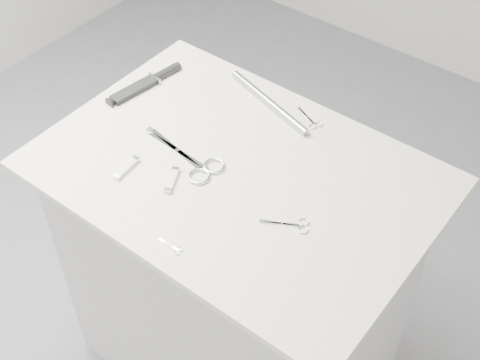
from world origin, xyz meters
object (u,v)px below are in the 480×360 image
Objects in this scene: plinth at (237,280)px; tiny_scissors at (173,247)px; large_shears at (196,164)px; metal_rail at (269,102)px; embroidery_scissors_a at (294,225)px; sheathed_knife at (149,82)px; pocket_knife_b at (172,180)px; pocket_knife_a at (127,168)px; embroidery_scissors_b at (311,121)px.

tiny_scissors is (0.04, -0.29, 0.47)m from plinth.
metal_rail is (0.01, 0.31, 0.01)m from large_shears.
metal_rail is at bearing 104.67° from embroidery_scissors_a.
metal_rail is at bearing -59.35° from sheathed_knife.
metal_rail reaches higher than embroidery_scissors_a.
embroidery_scissors_a is 1.33× the size of pocket_knife_b.
large_shears is at bearing -109.46° from sheathed_knife.
plinth is 10.23× the size of pocket_knife_a.
sheathed_knife reaches higher than pocket_knife_a.
large_shears is 0.35m from embroidery_scissors_b.
sheathed_knife is 2.89× the size of pocket_knife_b.
plinth is at bearing -71.38° from metal_rail.
plinth is 0.48m from large_shears.
embroidery_scissors_a is at bearing -104.50° from pocket_knife_b.
sheathed_knife is at bearing 134.70° from embroidery_scissors_a.
metal_rail is (-0.31, 0.32, 0.01)m from embroidery_scissors_a.
sheathed_knife is at bearing 24.80° from pocket_knife_b.
sheathed_knife reaches higher than embroidery_scissors_a.
sheathed_knife is (-0.46, 0.41, 0.01)m from tiny_scissors.
metal_rail is (-0.13, 0.55, 0.01)m from tiny_scissors.
pocket_knife_b is (-0.14, 0.16, 0.00)m from tiny_scissors.
large_shears is 1.05× the size of sheathed_knife.
large_shears is 3.02× the size of pocket_knife_b.
plinth is at bearing 96.51° from tiny_scissors.
plinth is at bearing -98.17° from sheathed_knife.
metal_rail reaches higher than embroidery_scissors_b.
embroidery_scissors_b is 0.52m from pocket_knife_a.
embroidery_scissors_a is 1.15× the size of embroidery_scissors_b.
plinth is at bearing -64.40° from pocket_knife_b.
plinth is 0.55m from embroidery_scissors_b.
large_shears is 0.79× the size of metal_rail.
sheathed_knife is at bearing -139.09° from embroidery_scissors_b.
metal_rail is at bearing -150.99° from embroidery_scissors_b.
pocket_knife_b reaches higher than tiny_scissors.
embroidery_scissors_a is 0.29m from tiny_scissors.
sheathed_knife is at bearing 136.69° from tiny_scissors.
pocket_knife_b is 0.26× the size of metal_rail.
embroidery_scissors_b is 0.49m from sheathed_knife.
tiny_scissors is at bearing -76.83° from metal_rail.
pocket_knife_a is at bearing -142.78° from plinth.
sheathed_knife reaches higher than tiny_scissors.
tiny_scissors is (-0.01, -0.56, -0.00)m from embroidery_scissors_b.
pocket_knife_a is (-0.26, 0.12, 0.00)m from tiny_scissors.
pocket_knife_b is at bearing -86.93° from embroidery_scissors_b.
embroidery_scissors_a and embroidery_scissors_b have the same top height.
embroidery_scissors_a is at bearing 49.65° from tiny_scissors.
large_shears reaches higher than plinth.
embroidery_scissors_a is 0.33m from pocket_knife_b.
embroidery_scissors_b is 1.16× the size of pocket_knife_b.
large_shears is at bearing 148.23° from embroidery_scissors_a.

